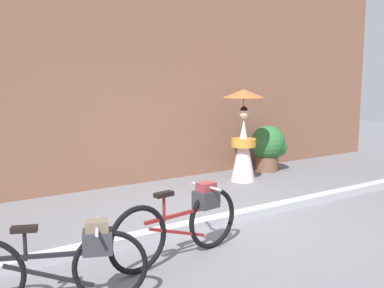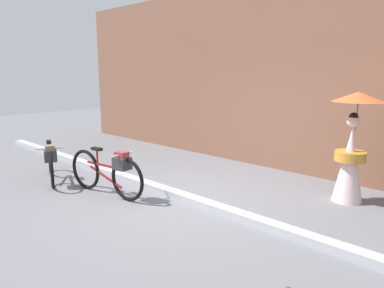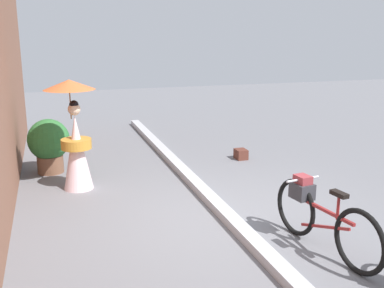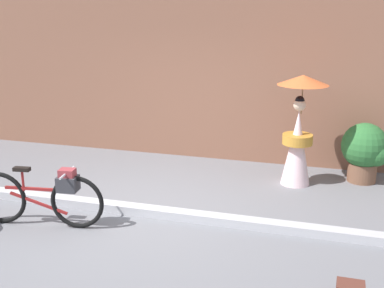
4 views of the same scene
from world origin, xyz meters
TOP-DOWN VIEW (x-y plane):
  - ground_plane at (0.00, 0.00)m, footprint 30.00×30.00m
  - sidewalk_curb at (0.00, 0.00)m, footprint 14.00×0.20m
  - bicycle_near_officer at (-1.09, -0.72)m, footprint 1.81×0.48m
  - person_with_parasol at (2.00, 1.89)m, footprint 0.82×0.82m
  - potted_plant_by_door at (3.08, 2.29)m, footprint 0.77×0.75m
  - backpack_on_pavement at (2.83, -1.42)m, footprint 0.28×0.22m

SIDE VIEW (x-z plane):
  - ground_plane at x=0.00m, z-range 0.00..0.00m
  - sidewalk_curb at x=0.00m, z-range 0.00..0.12m
  - backpack_on_pavement at x=2.83m, z-range 0.00..0.21m
  - bicycle_near_officer at x=-1.09m, z-range 0.02..0.85m
  - potted_plant_by_door at x=3.08m, z-range 0.05..1.06m
  - person_with_parasol at x=2.00m, z-range 0.01..1.82m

